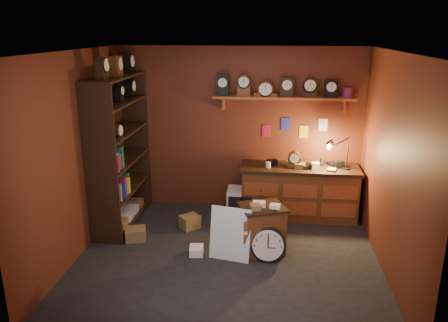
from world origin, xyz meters
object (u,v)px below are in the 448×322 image
Objects in this scene: workbench at (299,189)px; shelving_unit at (118,145)px; low_cabinet at (262,227)px; big_round_clock at (268,245)px.

shelving_unit is at bearing -169.98° from workbench.
shelving_unit is 2.52m from low_cabinet.
shelving_unit is at bearing 140.38° from low_cabinet.
big_round_clock is (0.09, -0.26, -0.14)m from low_cabinet.
low_cabinet is at bearing -114.22° from workbench.
shelving_unit reaches higher than low_cabinet.
low_cabinet reaches higher than big_round_clock.
big_round_clock is (-0.47, -1.51, -0.24)m from workbench.
workbench is 1.60m from big_round_clock.
workbench reaches higher than big_round_clock.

